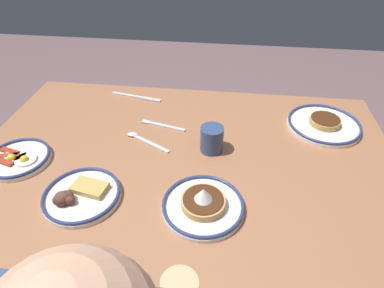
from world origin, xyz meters
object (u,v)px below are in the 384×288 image
object	(u,v)px
butter_knife	(136,97)
tea_spoon	(142,139)
plate_far_side	(203,204)
coffee_mug	(211,138)
plate_far_companion	(81,195)
plate_center_pancakes	(18,158)
fork_near	(163,125)
plate_near_main	(324,124)

from	to	relation	value
butter_knife	tea_spoon	xyz separation A→B (m)	(-0.10, 0.30, 0.00)
plate_far_side	coffee_mug	size ratio (longest dim) A/B	2.22
coffee_mug	butter_knife	size ratio (longest dim) A/B	0.46
plate_far_companion	butter_knife	world-z (taller)	plate_far_companion
plate_far_companion	butter_knife	size ratio (longest dim) A/B	0.99
plate_center_pancakes	plate_far_side	bearing A→B (deg)	168.53
fork_near	tea_spoon	size ratio (longest dim) A/B	1.06
coffee_mug	fork_near	xyz separation A→B (m)	(0.20, -0.12, -0.04)
plate_far_companion	tea_spoon	world-z (taller)	plate_far_companion
coffee_mug	fork_near	world-z (taller)	coffee_mug
plate_near_main	fork_near	size ratio (longest dim) A/B	1.48
plate_center_pancakes	plate_far_side	world-z (taller)	plate_far_side
plate_far_companion	tea_spoon	distance (m)	0.32
plate_far_companion	fork_near	bearing A→B (deg)	-112.65
coffee_mug	plate_far_companion	bearing A→B (deg)	37.53
plate_far_companion	plate_far_side	distance (m)	0.36
fork_near	coffee_mug	bearing A→B (deg)	149.00
plate_center_pancakes	butter_knife	bearing A→B (deg)	-121.04
plate_far_side	coffee_mug	bearing A→B (deg)	-90.50
plate_far_side	tea_spoon	distance (m)	0.39
butter_knife	plate_near_main	bearing A→B (deg)	170.04
fork_near	butter_knife	world-z (taller)	same
plate_near_main	fork_near	bearing A→B (deg)	6.44
plate_far_companion	tea_spoon	bearing A→B (deg)	-110.15
plate_far_side	coffee_mug	distance (m)	0.27
plate_near_main	butter_knife	size ratio (longest dim) A/B	1.18
plate_center_pancakes	plate_far_side	distance (m)	0.65
plate_center_pancakes	plate_far_companion	distance (m)	0.31
plate_far_side	plate_center_pancakes	bearing A→B (deg)	-11.47
plate_center_pancakes	fork_near	bearing A→B (deg)	-149.16
coffee_mug	butter_knife	bearing A→B (deg)	-42.38
coffee_mug	plate_far_side	bearing A→B (deg)	89.50
plate_near_main	coffee_mug	xyz separation A→B (m)	(0.42, 0.19, 0.03)
plate_far_side	tea_spoon	xyz separation A→B (m)	(0.25, -0.29, -0.01)
coffee_mug	plate_near_main	bearing A→B (deg)	-155.86
plate_far_side	fork_near	size ratio (longest dim) A/B	1.28
plate_far_companion	coffee_mug	distance (m)	0.46
coffee_mug	butter_knife	distance (m)	0.48
plate_near_main	butter_knife	world-z (taller)	plate_near_main
coffee_mug	tea_spoon	xyz separation A→B (m)	(0.25, -0.02, -0.04)
plate_center_pancakes	coffee_mug	size ratio (longest dim) A/B	1.98
fork_near	plate_far_companion	bearing A→B (deg)	67.35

